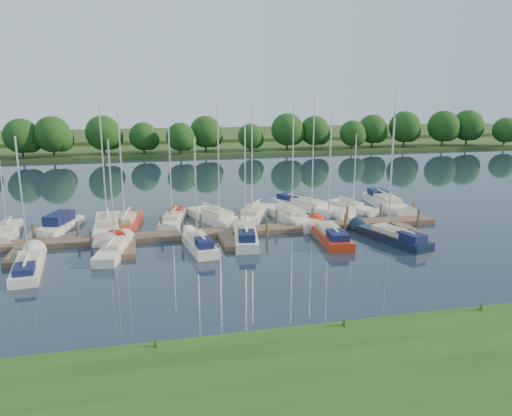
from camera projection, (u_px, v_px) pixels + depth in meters
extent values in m
plane|color=#192533|center=(242.00, 265.00, 35.74)|extent=(260.00, 260.00, 0.00)
cube|color=#1E4513|center=(319.00, 387.00, 20.52)|extent=(90.00, 10.00, 0.50)
cube|color=#4D392B|center=(223.00, 232.00, 43.28)|extent=(40.00, 2.00, 0.40)
cube|color=#4D392B|center=(16.00, 257.00, 36.89)|extent=(1.20, 4.00, 0.40)
cube|color=#4D392B|center=(128.00, 249.00, 38.66)|extent=(1.20, 4.00, 0.40)
cube|color=#4D392B|center=(229.00, 242.00, 40.44)|extent=(1.20, 4.00, 0.40)
cube|color=#4D392B|center=(322.00, 236.00, 42.21)|extent=(1.20, 4.00, 0.40)
cube|color=#4D392B|center=(408.00, 230.00, 43.99)|extent=(1.20, 4.00, 0.40)
cylinder|color=#473D33|center=(34.00, 235.00, 40.97)|extent=(0.24, 0.24, 2.00)
cylinder|color=#473D33|center=(78.00, 232.00, 41.74)|extent=(0.24, 0.24, 2.00)
cylinder|color=#473D33|center=(121.00, 230.00, 42.51)|extent=(0.24, 0.24, 2.00)
cylinder|color=#473D33|center=(162.00, 227.00, 43.27)|extent=(0.24, 0.24, 2.00)
cylinder|color=#473D33|center=(201.00, 225.00, 44.04)|extent=(0.24, 0.24, 2.00)
cylinder|color=#473D33|center=(240.00, 223.00, 44.81)|extent=(0.24, 0.24, 2.00)
cylinder|color=#473D33|center=(277.00, 221.00, 45.57)|extent=(0.24, 0.24, 2.00)
cylinder|color=#473D33|center=(312.00, 218.00, 46.34)|extent=(0.24, 0.24, 2.00)
cylinder|color=#473D33|center=(347.00, 216.00, 47.11)|extent=(0.24, 0.24, 2.00)
cylinder|color=#473D33|center=(381.00, 214.00, 47.87)|extent=(0.24, 0.24, 2.00)
cylinder|color=#473D33|center=(413.00, 212.00, 48.64)|extent=(0.24, 0.24, 2.00)
cylinder|color=#473D33|center=(91.00, 240.00, 39.56)|extent=(0.24, 0.24, 2.00)
cylinder|color=#473D33|center=(183.00, 234.00, 41.16)|extent=(0.24, 0.24, 2.00)
cylinder|color=#473D33|center=(267.00, 229.00, 42.76)|extent=(0.24, 0.24, 2.00)
cylinder|color=#473D33|center=(345.00, 224.00, 44.36)|extent=(0.24, 0.24, 2.00)
cylinder|color=#473D33|center=(418.00, 220.00, 45.95)|extent=(0.24, 0.24, 2.00)
cube|color=#284119|center=(171.00, 148.00, 106.77)|extent=(180.00, 30.00, 0.60)
cube|color=#3B5625|center=(165.00, 136.00, 130.38)|extent=(220.00, 40.00, 1.40)
cylinder|color=#38281C|center=(16.00, 156.00, 86.71)|extent=(0.36, 0.36, 2.23)
sphere|color=#15330D|center=(14.00, 140.00, 86.08)|extent=(5.21, 5.21, 5.21)
sphere|color=#15330D|center=(22.00, 144.00, 86.69)|extent=(3.72, 3.72, 3.72)
cylinder|color=#38281C|center=(55.00, 153.00, 89.75)|extent=(0.36, 0.36, 2.70)
sphere|color=#15330D|center=(53.00, 134.00, 88.99)|extent=(6.31, 6.31, 6.31)
sphere|color=#15330D|center=(62.00, 139.00, 89.69)|extent=(4.51, 4.51, 4.51)
cylinder|color=#38281C|center=(102.00, 151.00, 91.94)|extent=(0.36, 0.36, 2.87)
sphere|color=#15330D|center=(101.00, 131.00, 91.14)|extent=(6.71, 6.71, 6.71)
sphere|color=#15330D|center=(109.00, 136.00, 91.87)|extent=(4.79, 4.79, 4.79)
cylinder|color=#38281C|center=(137.00, 152.00, 93.44)|extent=(0.36, 0.36, 2.20)
sphere|color=#15330D|center=(137.00, 137.00, 92.82)|extent=(5.14, 5.14, 5.14)
sphere|color=#15330D|center=(143.00, 141.00, 93.42)|extent=(3.67, 3.67, 3.67)
cylinder|color=#38281C|center=(174.00, 149.00, 95.42)|extent=(0.36, 0.36, 2.76)
sphere|color=#15330D|center=(173.00, 131.00, 94.65)|extent=(6.45, 6.45, 6.45)
sphere|color=#15330D|center=(181.00, 136.00, 95.36)|extent=(4.61, 4.61, 4.61)
cylinder|color=#38281C|center=(215.00, 148.00, 97.12)|extent=(0.36, 0.36, 2.85)
sphere|color=#15330D|center=(215.00, 130.00, 96.32)|extent=(6.66, 6.66, 6.66)
sphere|color=#15330D|center=(222.00, 134.00, 97.05)|extent=(4.75, 4.75, 4.75)
cylinder|color=#38281C|center=(253.00, 148.00, 96.75)|extent=(0.36, 0.36, 2.73)
sphere|color=#15330D|center=(253.00, 131.00, 95.98)|extent=(6.37, 6.37, 6.37)
sphere|color=#15330D|center=(260.00, 135.00, 96.68)|extent=(4.55, 4.55, 4.55)
cylinder|color=#38281C|center=(279.00, 149.00, 98.01)|extent=(0.36, 0.36, 2.02)
sphere|color=#15330D|center=(279.00, 137.00, 97.45)|extent=(4.70, 4.70, 4.70)
sphere|color=#15330D|center=(284.00, 140.00, 98.01)|extent=(3.36, 3.36, 3.36)
cylinder|color=#38281C|center=(319.00, 146.00, 101.41)|extent=(0.36, 0.36, 2.63)
sphere|color=#15330D|center=(319.00, 130.00, 100.67)|extent=(6.14, 6.14, 6.14)
sphere|color=#15330D|center=(325.00, 134.00, 101.36)|extent=(4.39, 4.39, 4.39)
cylinder|color=#38281C|center=(352.00, 146.00, 100.54)|extent=(0.36, 0.36, 2.86)
sphere|color=#15330D|center=(353.00, 128.00, 99.74)|extent=(6.68, 6.68, 6.68)
sphere|color=#15330D|center=(359.00, 133.00, 100.47)|extent=(4.77, 4.77, 4.77)
cylinder|color=#38281C|center=(379.00, 144.00, 104.96)|extent=(0.36, 0.36, 2.44)
sphere|color=#15330D|center=(380.00, 130.00, 104.28)|extent=(5.70, 5.70, 5.70)
sphere|color=#15330D|center=(384.00, 134.00, 104.92)|extent=(4.07, 4.07, 4.07)
cylinder|color=#38281C|center=(412.00, 144.00, 105.68)|extent=(0.36, 0.36, 2.63)
sphere|color=#15330D|center=(413.00, 128.00, 104.94)|extent=(6.15, 6.15, 6.15)
sphere|color=#15330D|center=(418.00, 132.00, 105.62)|extent=(4.39, 4.39, 4.39)
cylinder|color=#38281C|center=(441.00, 145.00, 105.76)|extent=(0.36, 0.36, 2.09)
sphere|color=#15330D|center=(442.00, 133.00, 105.17)|extent=(4.88, 4.88, 4.88)
sphere|color=#15330D|center=(445.00, 136.00, 105.75)|extent=(3.49, 3.49, 3.49)
cylinder|color=#38281C|center=(471.00, 143.00, 109.08)|extent=(0.36, 0.36, 2.06)
sphere|color=#15330D|center=(472.00, 132.00, 108.51)|extent=(4.80, 4.80, 4.80)
sphere|color=#15330D|center=(475.00, 135.00, 109.08)|extent=(3.43, 3.43, 3.43)
cylinder|color=#38281C|center=(494.00, 141.00, 111.44)|extent=(0.36, 0.36, 2.68)
sphere|color=#15330D|center=(495.00, 126.00, 110.69)|extent=(6.26, 6.26, 6.26)
sphere|color=#15330D|center=(499.00, 130.00, 111.38)|extent=(4.47, 4.47, 4.47)
cube|color=silver|center=(9.00, 233.00, 43.10)|extent=(2.27, 6.36, 1.03)
cone|color=silver|center=(3.00, 244.00, 40.22)|extent=(1.05, 2.25, 0.87)
cube|color=#C5B697|center=(8.00, 227.00, 42.67)|extent=(1.54, 2.91, 0.47)
cylinder|color=silver|center=(1.00, 181.00, 41.45)|extent=(0.12, 0.12, 8.42)
cylinder|color=silver|center=(9.00, 220.00, 43.45)|extent=(0.34, 2.81, 0.10)
cylinder|color=silver|center=(9.00, 220.00, 43.45)|extent=(0.41, 2.50, 0.20)
cube|color=silver|center=(60.00, 228.00, 44.64)|extent=(3.76, 5.96, 1.11)
cone|color=silver|center=(43.00, 237.00, 41.91)|extent=(1.48, 1.92, 0.94)
cube|color=#131943|center=(59.00, 219.00, 44.44)|extent=(2.50, 3.45, 1.00)
cube|color=silver|center=(108.00, 228.00, 44.79)|extent=(2.44, 7.92, 1.23)
cone|color=silver|center=(107.00, 240.00, 41.10)|extent=(1.18, 2.78, 1.10)
cube|color=#C5B697|center=(107.00, 220.00, 44.24)|extent=(1.76, 3.58, 0.56)
cylinder|color=silver|center=(103.00, 164.00, 42.70)|extent=(0.12, 0.12, 10.60)
cylinder|color=silver|center=(107.00, 212.00, 45.24)|extent=(0.21, 3.54, 0.10)
cylinder|color=silver|center=(107.00, 212.00, 45.24)|extent=(0.30, 3.15, 0.20)
cube|color=#AF2A10|center=(126.00, 225.00, 45.65)|extent=(3.19, 7.58, 1.16)
cone|color=#AF2A10|center=(119.00, 237.00, 42.08)|extent=(1.42, 2.70, 1.03)
cube|color=#C5B697|center=(125.00, 218.00, 45.12)|extent=(2.05, 3.51, 0.53)
cylinder|color=silver|center=(121.00, 167.00, 43.67)|extent=(0.12, 0.12, 9.92)
cylinder|color=silver|center=(127.00, 211.00, 46.09)|extent=(0.62, 3.28, 0.10)
cylinder|color=silver|center=(127.00, 211.00, 46.09)|extent=(0.66, 2.93, 0.20)
cube|color=silver|center=(173.00, 221.00, 47.17)|extent=(3.11, 6.39, 0.97)
cone|color=silver|center=(168.00, 230.00, 44.17)|extent=(1.34, 2.30, 0.86)
cube|color=#C5B697|center=(173.00, 216.00, 46.73)|extent=(1.90, 3.00, 0.44)
cube|color=maroon|center=(176.00, 210.00, 48.69)|extent=(1.60, 2.08, 0.48)
cylinder|color=silver|center=(170.00, 174.00, 45.51)|extent=(0.12, 0.12, 8.32)
cylinder|color=silver|center=(174.00, 210.00, 47.55)|extent=(0.74, 2.72, 0.10)
cylinder|color=silver|center=(174.00, 210.00, 47.55)|extent=(0.77, 2.44, 0.20)
cube|color=silver|center=(215.00, 220.00, 47.49)|extent=(4.87, 8.03, 1.25)
cone|color=silver|center=(237.00, 229.00, 44.38)|extent=(2.01, 2.93, 1.09)
cube|color=#C5B697|center=(217.00, 213.00, 46.99)|extent=(2.80, 3.85, 0.57)
cylinder|color=silver|center=(218.00, 160.00, 45.52)|extent=(0.12, 0.12, 10.49)
cylinder|color=silver|center=(211.00, 206.00, 47.82)|extent=(1.37, 3.29, 0.10)
cylinder|color=silver|center=(211.00, 206.00, 47.82)|extent=(1.32, 2.97, 0.20)
cube|color=silver|center=(254.00, 217.00, 48.76)|extent=(5.27, 7.59, 1.22)
cone|color=silver|center=(244.00, 227.00, 45.24)|extent=(2.12, 2.80, 1.04)
cube|color=#C5B697|center=(253.00, 210.00, 48.23)|extent=(2.93, 3.70, 0.55)
cylinder|color=silver|center=(252.00, 160.00, 46.76)|extent=(0.12, 0.12, 10.07)
cylinder|color=silver|center=(256.00, 203.00, 49.18)|extent=(1.63, 3.03, 0.10)
cylinder|color=silver|center=(256.00, 203.00, 49.18)|extent=(1.54, 2.75, 0.20)
cube|color=silver|center=(288.00, 218.00, 48.31)|extent=(3.39, 7.83, 1.25)
cone|color=silver|center=(307.00, 228.00, 44.92)|extent=(1.50, 2.80, 1.06)
cube|color=#C5B697|center=(290.00, 211.00, 47.78)|extent=(2.15, 3.63, 0.57)
cylinder|color=silver|center=(293.00, 160.00, 46.32)|extent=(0.12, 0.12, 10.23)
cylinder|color=silver|center=(285.00, 204.00, 48.70)|extent=(0.69, 3.38, 0.10)
cylinder|color=silver|center=(285.00, 204.00, 48.70)|extent=(0.72, 3.02, 0.20)
cube|color=silver|center=(306.00, 208.00, 52.64)|extent=(6.08, 8.56, 1.06)
cone|color=silver|center=(337.00, 215.00, 49.56)|extent=(2.44, 3.16, 1.18)
cube|color=#C5B697|center=(309.00, 202.00, 52.18)|extent=(3.36, 4.19, 0.48)
cube|color=#131943|center=(290.00, 197.00, 54.19)|extent=(2.66, 3.01, 0.53)
cylinder|color=silver|center=(313.00, 149.00, 50.61)|extent=(0.12, 0.12, 11.40)
cylinder|color=silver|center=(300.00, 197.00, 53.02)|extent=(1.89, 3.39, 0.10)
cylinder|color=silver|center=(300.00, 197.00, 53.02)|extent=(1.78, 3.07, 0.20)
cube|color=silver|center=(350.00, 208.00, 52.46)|extent=(3.22, 5.64, 0.94)
cone|color=silver|center=(368.00, 213.00, 50.22)|extent=(1.34, 2.05, 0.76)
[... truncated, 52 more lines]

